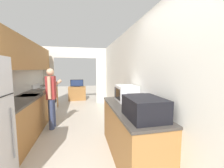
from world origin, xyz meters
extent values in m
cube|color=#9E6B38|center=(-1.19, 2.90, 1.92)|extent=(0.32, 3.97, 0.77)
cube|color=silver|center=(1.38, 1.94, 1.25)|extent=(0.06, 7.48, 2.50)
cube|color=silver|center=(-1.23, 5.11, 1.02)|extent=(0.65, 0.06, 2.05)
cube|color=silver|center=(1.23, 5.11, 1.02)|extent=(0.65, 0.06, 2.05)
cube|color=silver|center=(0.00, 5.11, 2.27)|extent=(3.10, 0.06, 0.45)
cube|color=#9E6B38|center=(-1.05, 2.30, 0.43)|extent=(0.60, 2.77, 0.87)
cube|color=#3D3833|center=(-1.05, 2.29, 0.89)|extent=(0.62, 2.78, 0.03)
cube|color=#9E6B38|center=(-1.05, 4.67, 0.43)|extent=(0.60, 0.43, 0.87)
cube|color=#3D3833|center=(-1.05, 4.68, 0.89)|extent=(0.62, 0.44, 0.03)
cube|color=#9EA3A8|center=(-1.05, 2.58, 0.90)|extent=(0.42, 0.44, 0.00)
cube|color=#9E6B38|center=(1.05, 1.00, 0.43)|extent=(0.60, 1.81, 0.87)
cube|color=#3D3833|center=(1.05, 1.00, 0.89)|extent=(0.62, 1.83, 0.03)
cylinder|color=#99999E|center=(-0.64, 0.77, 0.72)|extent=(0.02, 0.02, 0.68)
cube|color=white|center=(-1.04, 4.07, 0.45)|extent=(0.62, 0.77, 0.90)
cube|color=black|center=(-0.73, 4.07, 0.45)|extent=(0.01, 0.53, 0.27)
cylinder|color=#B7B7BC|center=(-0.71, 4.07, 0.68)|extent=(0.02, 0.62, 0.02)
cube|color=white|center=(-1.33, 4.07, 0.97)|extent=(0.04, 0.77, 0.14)
cylinder|color=#232328|center=(-0.92, 3.90, 0.90)|extent=(0.16, 0.16, 0.01)
cylinder|color=#232328|center=(-0.92, 4.24, 0.90)|extent=(0.16, 0.16, 0.01)
cylinder|color=#232328|center=(-1.16, 3.90, 0.90)|extent=(0.16, 0.16, 0.01)
cylinder|color=#232328|center=(-1.16, 4.24, 0.90)|extent=(0.16, 0.16, 0.01)
cylinder|color=#384266|center=(-0.54, 2.49, 0.39)|extent=(0.14, 0.14, 0.79)
cylinder|color=#384266|center=(-0.53, 2.66, 0.39)|extent=(0.14, 0.14, 0.79)
cube|color=maroon|center=(-0.53, 2.58, 1.08)|extent=(0.22, 0.22, 0.59)
cylinder|color=#DBAD89|center=(-0.54, 2.43, 1.09)|extent=(0.08, 0.08, 0.56)
cylinder|color=#DBAD89|center=(-0.52, 2.72, 1.09)|extent=(0.51, 0.11, 0.39)
sphere|color=#DBAD89|center=(-0.53, 2.58, 1.48)|extent=(0.18, 0.18, 0.18)
cube|color=black|center=(1.05, 0.45, 0.99)|extent=(0.45, 0.59, 0.18)
cube|color=black|center=(1.05, 0.45, 1.13)|extent=(0.45, 0.59, 0.10)
cube|color=#2D2D33|center=(1.05, 0.76, 1.13)|extent=(0.27, 0.02, 0.10)
cube|color=white|center=(1.14, 1.46, 1.06)|extent=(0.38, 0.50, 0.32)
cube|color=black|center=(0.94, 1.41, 1.06)|extent=(0.01, 0.30, 0.21)
cube|color=#38383D|center=(0.94, 1.63, 1.06)|extent=(0.01, 0.10, 0.23)
cube|color=#C67028|center=(1.04, 0.99, 0.91)|extent=(0.19, 0.26, 0.02)
cube|color=#2D4C99|center=(1.07, 0.96, 0.94)|extent=(0.18, 0.26, 0.03)
cube|color=#2D4C99|center=(1.05, 0.98, 0.97)|extent=(0.19, 0.25, 0.03)
cube|color=#9E6B38|center=(0.01, 5.87, 0.34)|extent=(0.84, 0.42, 0.69)
cube|color=black|center=(0.01, 5.83, 0.70)|extent=(0.28, 0.16, 0.02)
cube|color=black|center=(0.01, 5.83, 0.88)|extent=(0.63, 0.04, 0.33)
cube|color=navy|center=(0.01, 5.81, 0.88)|extent=(0.58, 0.01, 0.29)
camera|label=1|loc=(0.25, -1.19, 1.55)|focal=22.00mm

